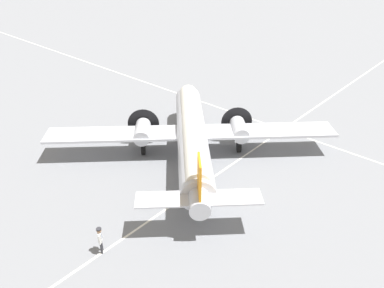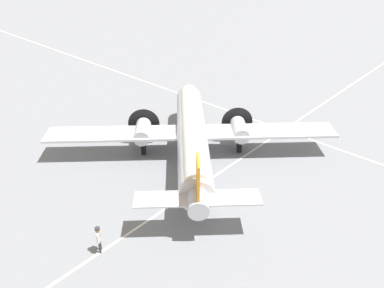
{
  "view_description": "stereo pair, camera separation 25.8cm",
  "coord_description": "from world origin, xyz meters",
  "px_view_note": "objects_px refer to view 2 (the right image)",
  "views": [
    {
      "loc": [
        17.54,
        -19.75,
        16.58
      ],
      "look_at": [
        0.0,
        0.0,
        1.54
      ],
      "focal_mm": 35.0,
      "sensor_mm": 36.0,
      "label": 1
    },
    {
      "loc": [
        17.74,
        -19.58,
        16.58
      ],
      "look_at": [
        0.0,
        0.0,
        1.54
      ],
      "focal_mm": 35.0,
      "sensor_mm": 36.0,
      "label": 2
    }
  ],
  "objects_px": {
    "suitcase_near_door": "(145,203)",
    "suitcase_upright_spare": "(148,203)",
    "crew_foreground": "(99,237)",
    "airliner_main": "(192,132)"
  },
  "relations": [
    {
      "from": "airliner_main",
      "to": "crew_foreground",
      "type": "height_order",
      "value": "airliner_main"
    },
    {
      "from": "airliner_main",
      "to": "crew_foreground",
      "type": "distance_m",
      "value": 11.95
    },
    {
      "from": "airliner_main",
      "to": "suitcase_upright_spare",
      "type": "bearing_deg",
      "value": 152.51
    },
    {
      "from": "crew_foreground",
      "to": "airliner_main",
      "type": "bearing_deg",
      "value": 145.94
    },
    {
      "from": "suitcase_upright_spare",
      "to": "airliner_main",
      "type": "bearing_deg",
      "value": 106.96
    },
    {
      "from": "suitcase_near_door",
      "to": "suitcase_upright_spare",
      "type": "height_order",
      "value": "suitcase_upright_spare"
    },
    {
      "from": "crew_foreground",
      "to": "suitcase_upright_spare",
      "type": "distance_m",
      "value": 4.94
    },
    {
      "from": "airliner_main",
      "to": "suitcase_near_door",
      "type": "xyz_separation_m",
      "value": [
        1.88,
        -6.88,
        -2.15
      ]
    },
    {
      "from": "crew_foreground",
      "to": "suitcase_near_door",
      "type": "xyz_separation_m",
      "value": [
        -1.2,
        4.6,
        -0.89
      ]
    },
    {
      "from": "crew_foreground",
      "to": "suitcase_near_door",
      "type": "distance_m",
      "value": 4.83
    }
  ]
}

